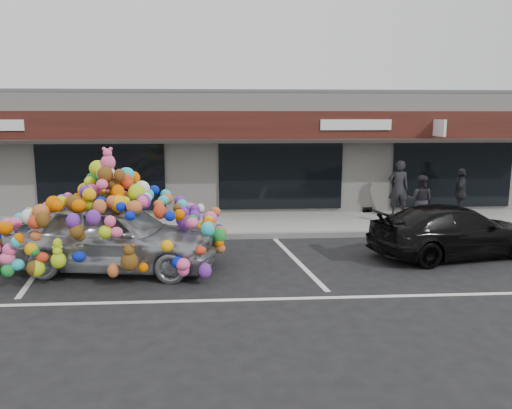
{
  "coord_description": "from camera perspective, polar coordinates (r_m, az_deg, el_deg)",
  "views": [
    {
      "loc": [
        1.06,
        -11.3,
        3.45
      ],
      "look_at": [
        1.89,
        1.4,
        1.18
      ],
      "focal_mm": 35.0,
      "sensor_mm": 36.0,
      "label": 1
    }
  ],
  "objects": [
    {
      "name": "lane_line",
      "position": [
        9.68,
        2.1,
        -10.73
      ],
      "size": [
        14.0,
        0.12,
        0.01
      ],
      "primitive_type": "cube",
      "color": "silver",
      "rests_on": "ground"
    },
    {
      "name": "sidewalk",
      "position": [
        15.7,
        -7.54,
        -2.38
      ],
      "size": [
        26.0,
        3.0,
        0.15
      ],
      "primitive_type": "cube",
      "color": "gray",
      "rests_on": "ground"
    },
    {
      "name": "black_sedan",
      "position": [
        13.3,
        21.79,
        -2.84
      ],
      "size": [
        2.64,
        4.64,
        1.27
      ],
      "primitive_type": "imported",
      "rotation": [
        0.0,
        0.0,
        1.78
      ],
      "color": "black",
      "rests_on": "ground"
    },
    {
      "name": "ground",
      "position": [
        11.86,
        -8.78,
        -6.91
      ],
      "size": [
        90.0,
        90.0,
        0.0
      ],
      "primitive_type": "plane",
      "color": "black",
      "rests_on": "ground"
    },
    {
      "name": "pedestrian_c",
      "position": [
        17.34,
        22.32,
        1.14
      ],
      "size": [
        1.04,
        0.81,
        1.64
      ],
      "primitive_type": "imported",
      "rotation": [
        0.0,
        0.0,
        4.22
      ],
      "color": "black",
      "rests_on": "sidewalk"
    },
    {
      "name": "parking_stripe_mid",
      "position": [
        12.13,
        4.68,
        -6.42
      ],
      "size": [
        0.73,
        4.37,
        0.01
      ],
      "primitive_type": "cube",
      "rotation": [
        0.0,
        0.0,
        0.14
      ],
      "color": "silver",
      "rests_on": "ground"
    },
    {
      "name": "kerb",
      "position": [
        14.24,
        -7.93,
        -3.68
      ],
      "size": [
        26.0,
        0.18,
        0.16
      ],
      "primitive_type": "cube",
      "color": "slate",
      "rests_on": "ground"
    },
    {
      "name": "parking_stripe_left",
      "position": [
        12.74,
        -23.29,
        -6.42
      ],
      "size": [
        0.73,
        4.37,
        0.01
      ],
      "primitive_type": "cube",
      "rotation": [
        0.0,
        0.0,
        0.14
      ],
      "color": "silver",
      "rests_on": "ground"
    },
    {
      "name": "pedestrian_a",
      "position": [
        17.22,
        15.96,
        1.81
      ],
      "size": [
        0.7,
        0.49,
        1.85
      ],
      "primitive_type": "imported",
      "rotation": [
        0.0,
        0.0,
        3.07
      ],
      "color": "black",
      "rests_on": "sidewalk"
    },
    {
      "name": "shop_building",
      "position": [
        19.81,
        -6.85,
        6.32
      ],
      "size": [
        24.0,
        7.2,
        4.31
      ],
      "color": "silver",
      "rests_on": "ground"
    },
    {
      "name": "toy_car",
      "position": [
        11.62,
        -15.99,
        -2.57
      ],
      "size": [
        3.34,
        5.19,
        2.88
      ],
      "rotation": [
        0.0,
        0.0,
        1.42
      ],
      "color": "#A9ADB4",
      "rests_on": "ground"
    },
    {
      "name": "pedestrian_b",
      "position": [
        15.87,
        18.25,
        0.44
      ],
      "size": [
        0.93,
        0.85,
        1.54
      ],
      "primitive_type": "imported",
      "rotation": [
        0.0,
        0.0,
        2.69
      ],
      "color": "black",
      "rests_on": "sidewalk"
    }
  ]
}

